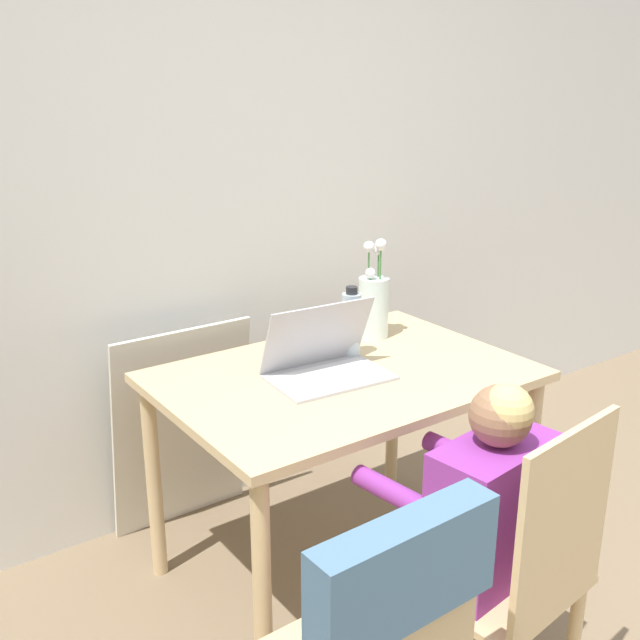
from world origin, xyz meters
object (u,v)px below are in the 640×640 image
at_px(water_bottle, 351,324).
at_px(laptop, 324,360).
at_px(chair_occupied, 513,575).
at_px(person_seated, 474,509).
at_px(flower_vase, 374,303).

bearing_deg(water_bottle, laptop, -153.59).
relative_size(chair_occupied, person_seated, 0.95).
bearing_deg(chair_occupied, person_seated, -90.00).
xyz_separation_m(chair_occupied, person_seated, (-0.02, 0.13, 0.13)).
distance_m(chair_occupied, flower_vase, 1.11).
bearing_deg(chair_occupied, flower_vase, -116.11).
height_order(person_seated, water_bottle, water_bottle).
relative_size(chair_occupied, laptop, 2.33).
bearing_deg(laptop, water_bottle, 30.79).
distance_m(chair_occupied, person_seated, 0.18).
relative_size(chair_occupied, water_bottle, 3.69).
xyz_separation_m(chair_occupied, flower_vase, (0.33, 0.97, 0.41)).
distance_m(person_seated, flower_vase, 0.96).
distance_m(flower_vase, water_bottle, 0.22).
bearing_deg(chair_occupied, laptop, -95.17).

